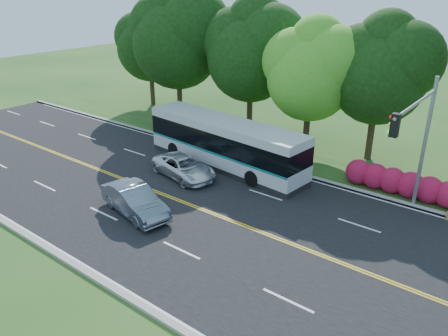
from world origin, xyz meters
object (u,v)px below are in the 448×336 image
Objects in this scene: traffic_signal at (418,132)px; sedan at (135,201)px; suv at (184,167)px; transit_bus at (225,144)px.

traffic_signal is 14.20m from sedan.
traffic_signal is 13.31m from suv.
traffic_signal is at bearing 5.29° from transit_bus.
traffic_signal is 0.59× the size of transit_bus.
transit_bus is 7.99m from sedan.
sedan is at bearing -144.93° from traffic_signal.
sedan is (0.26, -7.95, -0.76)m from transit_bus.
suv is at bearing -101.47° from transit_bus.
suv is at bearing -167.00° from traffic_signal.
transit_bus is at bearing 179.49° from traffic_signal.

